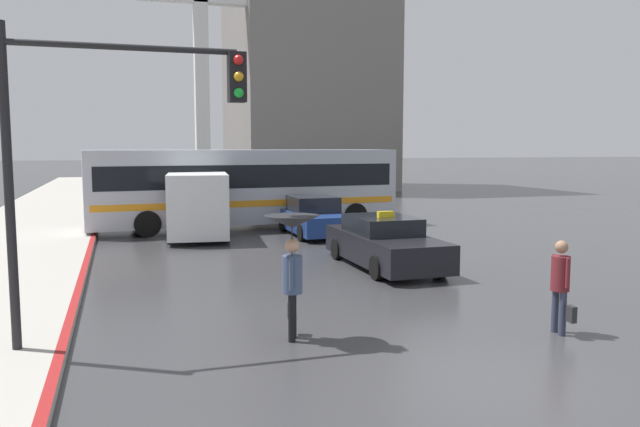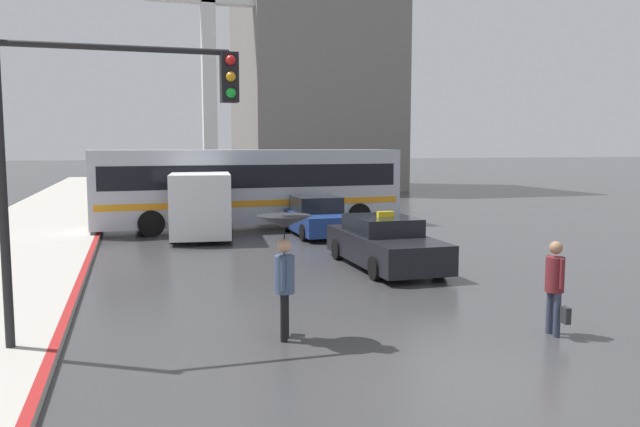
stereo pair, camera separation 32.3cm
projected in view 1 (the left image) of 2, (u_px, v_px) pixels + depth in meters
ground_plane at (475, 383)px, 8.58m from camera, size 300.00×300.00×0.00m
taxi at (385, 243)px, 16.81m from camera, size 1.91×4.73×1.51m
sedan_red at (314, 217)px, 22.83m from camera, size 1.91×4.10×1.42m
ambulance_van at (198, 201)px, 22.52m from camera, size 2.58×5.45×2.32m
city_bus at (246, 185)px, 24.67m from camera, size 12.21×3.23×3.11m
pedestrian_with_umbrella at (292, 246)px, 10.33m from camera, size 0.92×0.92×2.11m
pedestrian_man at (561, 281)px, 10.72m from camera, size 0.34×0.61×1.64m
traffic_light at (114, 126)px, 9.64m from camera, size 3.66×0.38×5.06m
building_tower_near at (306, 31)px, 47.59m from camera, size 11.05×11.64×24.04m
monument_cross at (201, 39)px, 40.60m from camera, size 7.90×0.90×17.95m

